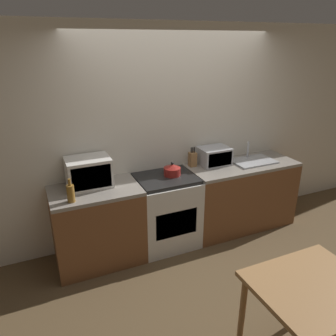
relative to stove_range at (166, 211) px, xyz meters
name	(u,v)px	position (x,y,z in m)	size (l,w,h in m)	color
ground_plane	(212,271)	(0.25, -0.73, -0.45)	(16.00, 16.00, 0.00)	brown
wall_back	(173,134)	(0.25, 0.34, 0.85)	(10.00, 0.06, 2.60)	silver
counter_left_run	(98,225)	(-0.84, 0.00, 0.00)	(0.96, 0.62, 0.90)	brown
counter_right_run	(240,195)	(1.08, 0.00, 0.00)	(1.46, 0.62, 0.90)	brown
stove_range	(166,211)	(0.00, 0.00, 0.00)	(0.71, 0.62, 0.90)	silver
kettle	(172,170)	(0.09, 0.02, 0.52)	(0.20, 0.20, 0.17)	maroon
microwave	(89,172)	(-0.87, 0.11, 0.61)	(0.47, 0.35, 0.32)	silver
bottle	(71,193)	(-1.11, -0.20, 0.55)	(0.08, 0.08, 0.25)	olive
knife_block	(193,159)	(0.45, 0.19, 0.55)	(0.09, 0.09, 0.25)	#9E7042
toaster_oven	(214,156)	(0.73, 0.14, 0.56)	(0.38, 0.30, 0.22)	#ADAFB5
sink_basin	(253,161)	(1.25, 0.01, 0.47)	(0.56, 0.37, 0.24)	#ADAFB5
dining_table	(312,296)	(0.33, -1.94, 0.19)	(0.87, 0.73, 0.74)	#9E7042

